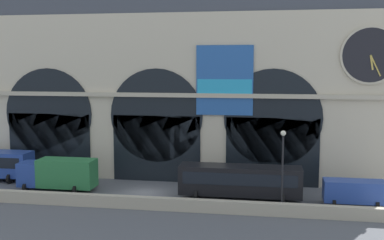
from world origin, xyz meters
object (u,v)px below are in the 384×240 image
Objects in this scene: van_east at (354,191)px; street_lamp_quayside at (283,161)px; bus_mideast at (240,180)px; box_truck_midwest at (58,173)px.

street_lamp_quayside is at bearing -152.51° from van_east.
box_truck_midwest is at bearing 179.24° from bus_mideast.
box_truck_midwest is 27.55m from van_east.
box_truck_midwest is 1.44× the size of van_east.
box_truck_midwest reaches higher than bus_mideast.
street_lamp_quayside is (-6.26, -3.26, 3.17)m from van_east.
box_truck_midwest is 1.09× the size of street_lamp_quayside.
street_lamp_quayside is (21.29, -3.59, 2.71)m from box_truck_midwest.
bus_mideast reaches higher than van_east.
bus_mideast is at bearing -0.76° from box_truck_midwest.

